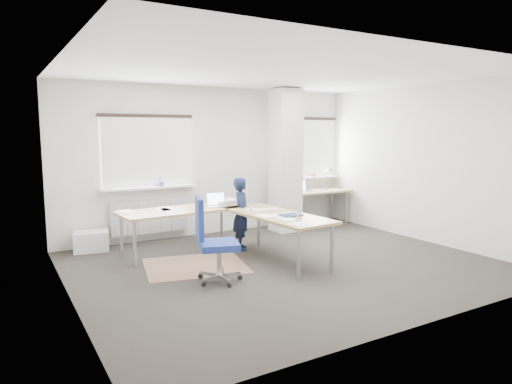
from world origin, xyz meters
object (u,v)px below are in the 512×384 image
desk_main (230,213)px  task_chair (216,259)px  person (242,214)px  desk_side (317,192)px

desk_main → task_chair: size_ratio=2.32×
desk_main → task_chair: 1.30m
task_chair → person: size_ratio=0.93×
desk_main → task_chair: task_chair is taller
task_chair → person: person is taller
task_chair → desk_main: bearing=70.9°
desk_side → task_chair: 4.23m
desk_main → task_chair: bearing=-129.8°
desk_main → person: size_ratio=2.16×
person → desk_main: bearing=151.5°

